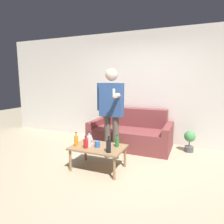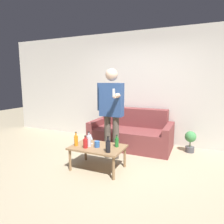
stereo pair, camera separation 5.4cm
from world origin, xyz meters
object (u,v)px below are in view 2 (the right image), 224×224
object	(u,v)px
coffee_table	(98,149)
bottle_orange	(85,143)
person_standing_front	(111,107)
couch	(132,133)

from	to	relation	value
coffee_table	bottle_orange	distance (m)	0.25
coffee_table	person_standing_front	distance (m)	0.87
coffee_table	bottle_orange	bearing A→B (deg)	-136.41
couch	person_standing_front	world-z (taller)	person_standing_front
couch	person_standing_front	xyz separation A→B (m)	(-0.15, -0.83, 0.72)
couch	coffee_table	xyz separation A→B (m)	(-0.16, -1.39, 0.05)
coffee_table	person_standing_front	bearing A→B (deg)	89.02
couch	bottle_orange	bearing A→B (deg)	-101.63
person_standing_front	couch	bearing A→B (deg)	79.75
bottle_orange	person_standing_front	distance (m)	0.91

